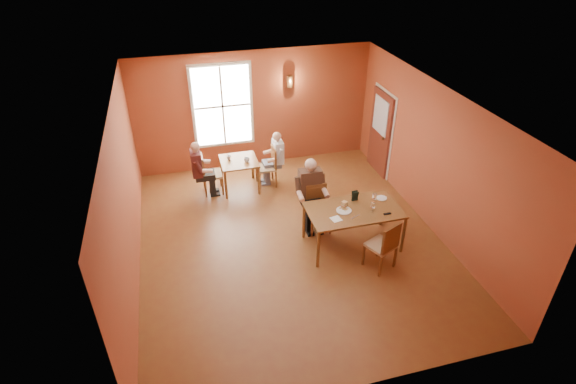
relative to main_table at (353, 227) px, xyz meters
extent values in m
cube|color=brown|center=(-1.16, 0.45, -0.43)|extent=(6.00, 7.00, 0.01)
cube|color=brown|center=(-1.16, 3.95, 1.07)|extent=(6.00, 0.04, 3.00)
cube|color=brown|center=(-1.16, -3.05, 1.07)|extent=(6.00, 0.04, 3.00)
cube|color=brown|center=(-4.16, 0.45, 1.07)|extent=(0.04, 7.00, 3.00)
cube|color=brown|center=(1.84, 0.45, 1.07)|extent=(0.04, 7.00, 3.00)
cube|color=white|center=(-1.16, 0.45, 2.57)|extent=(6.00, 7.00, 0.04)
cube|color=white|center=(-1.96, 3.90, 1.27)|extent=(1.36, 0.10, 1.96)
cube|color=maroon|center=(1.78, 2.75, 0.62)|extent=(0.12, 1.04, 2.10)
cylinder|color=brown|center=(-0.26, 3.85, 1.77)|extent=(0.16, 0.16, 0.28)
cylinder|color=white|center=(-0.21, 0.00, 0.45)|extent=(0.36, 0.36, 0.04)
cube|color=tan|center=(-0.17, 0.11, 0.49)|extent=(0.13, 0.13, 0.12)
cube|color=black|center=(0.13, 0.30, 0.53)|extent=(0.13, 0.07, 0.21)
cube|color=silver|center=(-0.07, -0.23, 0.43)|extent=(0.21, 0.11, 0.00)
cube|color=white|center=(-0.45, -0.21, 0.43)|extent=(0.22, 0.22, 0.01)
cylinder|color=white|center=(0.68, 0.22, 0.44)|extent=(0.23, 0.23, 0.02)
cube|color=black|center=(0.55, -0.31, 0.44)|extent=(0.15, 0.05, 0.02)
imported|color=silver|center=(-1.63, 2.62, 0.39)|extent=(0.15, 0.15, 0.10)
imported|color=silver|center=(-2.02, 2.86, 0.38)|extent=(0.11, 0.11, 0.10)
camera|label=1|loc=(-3.10, -6.61, 5.34)|focal=28.00mm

